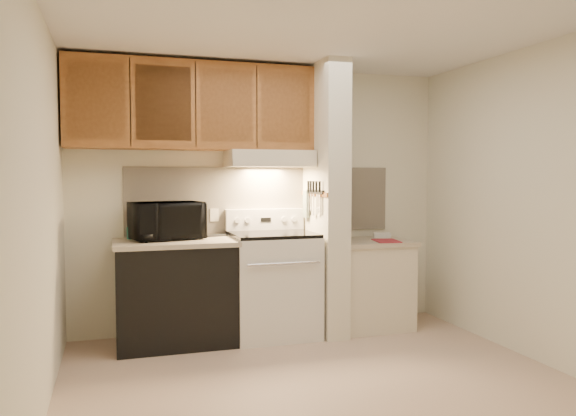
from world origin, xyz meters
name	(u,v)px	position (x,y,z in m)	size (l,w,h in m)	color
floor	(317,379)	(0.00, 0.00, 0.00)	(3.60, 3.60, 0.00)	#C8AA94
ceiling	(318,28)	(0.00, 0.00, 2.50)	(3.60, 3.60, 0.00)	white
wall_back	(263,198)	(0.00, 1.50, 1.25)	(3.60, 0.02, 2.50)	silver
wall_left	(43,211)	(-1.80, 0.00, 1.25)	(0.02, 3.00, 2.50)	silver
wall_right	(526,203)	(1.80, 0.00, 1.25)	(0.02, 3.00, 2.50)	silver
backsplash	(263,200)	(0.00, 1.49, 1.24)	(2.60, 0.02, 0.63)	beige
range_body	(273,286)	(0.00, 1.16, 0.46)	(0.76, 0.65, 0.92)	silver
oven_window	(283,288)	(0.00, 0.84, 0.50)	(0.50, 0.01, 0.30)	black
oven_handle	(284,263)	(0.00, 0.80, 0.72)	(0.02, 0.02, 0.65)	silver
cooktop	(273,234)	(0.00, 1.16, 0.94)	(0.74, 0.64, 0.03)	black
range_backguard	(265,219)	(0.00, 1.44, 1.05)	(0.76, 0.08, 0.20)	silver
range_display	(266,220)	(0.00, 1.40, 1.05)	(0.10, 0.01, 0.04)	black
range_knob_left_outer	(237,220)	(-0.28, 1.40, 1.05)	(0.05, 0.05, 0.02)	silver
range_knob_left_inner	(248,220)	(-0.18, 1.40, 1.05)	(0.05, 0.05, 0.02)	silver
range_knob_right_inner	(284,219)	(0.18, 1.40, 1.05)	(0.05, 0.05, 0.02)	silver
range_knob_right_outer	(294,219)	(0.28, 1.40, 1.05)	(0.05, 0.05, 0.02)	silver
dishwasher_front	(176,294)	(-0.88, 1.17, 0.43)	(1.00, 0.63, 0.87)	black
left_countertop	(175,242)	(-0.88, 1.17, 0.89)	(1.04, 0.67, 0.04)	#B5A78F
spoon_rest	(217,236)	(-0.48, 1.36, 0.92)	(0.22, 0.07, 0.02)	black
teal_jar	(132,233)	(-1.23, 1.39, 0.96)	(0.10, 0.10, 0.11)	#266558
outlet	(214,215)	(-0.48, 1.48, 1.10)	(0.08, 0.01, 0.12)	beige
microwave	(167,221)	(-0.94, 1.26, 1.07)	(0.59, 0.40, 0.33)	black
partition_pillar	(325,199)	(0.51, 1.15, 1.25)	(0.22, 0.70, 2.50)	beige
pillar_trim	(314,194)	(0.39, 1.15, 1.30)	(0.01, 0.70, 0.04)	#9B5E2C
knife_strip	(315,192)	(0.39, 1.10, 1.32)	(0.02, 0.42, 0.04)	black
knife_blade_a	(319,203)	(0.38, 0.95, 1.22)	(0.01, 0.04, 0.16)	silver
knife_handle_a	(320,187)	(0.38, 0.95, 1.37)	(0.02, 0.02, 0.10)	black
knife_blade_b	(317,204)	(0.38, 1.01, 1.21)	(0.01, 0.04, 0.18)	silver
knife_handle_b	(316,187)	(0.38, 1.03, 1.37)	(0.02, 0.02, 0.10)	black
knife_blade_c	(314,205)	(0.38, 1.10, 1.20)	(0.01, 0.04, 0.20)	silver
knife_handle_c	(313,186)	(0.38, 1.11, 1.37)	(0.02, 0.02, 0.10)	black
knife_blade_d	(311,202)	(0.38, 1.18, 1.22)	(0.01, 0.04, 0.16)	silver
knife_handle_d	(311,186)	(0.38, 1.19, 1.37)	(0.02, 0.02, 0.10)	black
knife_blade_e	(308,203)	(0.38, 1.25, 1.21)	(0.01, 0.04, 0.18)	silver
knife_handle_e	(308,186)	(0.38, 1.25, 1.37)	(0.02, 0.02, 0.10)	black
oven_mitt	(306,204)	(0.38, 1.32, 1.20)	(0.03, 0.11, 0.26)	gray
right_cab_base	(370,286)	(0.97, 1.15, 0.40)	(0.70, 0.60, 0.81)	beige
right_countertop	(370,242)	(0.97, 1.15, 0.83)	(0.74, 0.64, 0.04)	#B5A78F
red_folder	(387,241)	(1.07, 1.00, 0.85)	(0.22, 0.29, 0.01)	maroon
white_box	(382,235)	(1.19, 1.33, 0.87)	(0.16, 0.11, 0.04)	white
range_hood	(269,159)	(0.00, 1.28, 1.62)	(0.78, 0.44, 0.15)	beige
hood_lip	(275,163)	(0.00, 1.07, 1.58)	(0.78, 0.04, 0.06)	beige
upper_cabinets	(193,107)	(-0.69, 1.32, 2.08)	(2.18, 0.33, 0.77)	#9B5E2C
cab_door_a	(96,101)	(-1.51, 1.17, 2.08)	(0.46, 0.01, 0.63)	#9B5E2C
cab_gap_a	(130,102)	(-1.23, 1.16, 2.08)	(0.01, 0.01, 0.73)	black
cab_door_b	(163,103)	(-0.96, 1.17, 2.08)	(0.46, 0.01, 0.63)	#9B5E2C
cab_gap_b	(196,104)	(-0.69, 1.16, 2.08)	(0.01, 0.01, 0.73)	black
cab_door_c	(227,106)	(-0.42, 1.17, 2.08)	(0.46, 0.01, 0.63)	#9B5E2C
cab_gap_c	(257,107)	(-0.14, 1.16, 2.08)	(0.01, 0.01, 0.73)	black
cab_door_d	(286,108)	(0.13, 1.17, 2.08)	(0.46, 0.01, 0.63)	#9B5E2C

